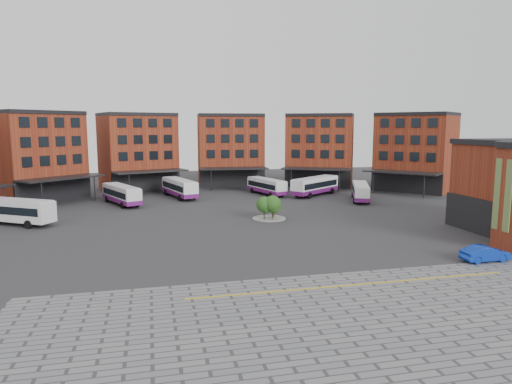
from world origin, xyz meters
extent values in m
plane|color=#28282B|center=(0.00, 0.00, 0.00)|extent=(160.00, 160.00, 0.00)
cube|color=slate|center=(2.00, -22.00, 0.01)|extent=(50.00, 22.00, 0.02)
cube|color=gold|center=(2.00, -14.00, 0.03)|extent=(26.00, 0.15, 0.02)
cylinder|color=black|center=(-32.52, 22.18, 2.00)|extent=(0.20, 0.20, 4.00)
cube|color=maroon|center=(-31.45, 36.93, 7.00)|extent=(16.35, 16.13, 14.00)
cube|color=black|center=(-28.20, 33.32, 2.00)|extent=(10.00, 9.07, 4.00)
cube|color=black|center=(-31.45, 36.93, 14.30)|extent=(16.55, 16.35, 0.60)
cube|color=black|center=(-28.07, 33.17, 9.20)|extent=(8.60, 7.77, 8.00)
cube|color=black|center=(-26.63, 31.58, 4.00)|extent=(12.61, 11.97, 0.25)
cylinder|color=black|center=(-28.81, 27.19, 2.00)|extent=(0.20, 0.20, 4.00)
cylinder|color=black|center=(-22.05, 33.28, 2.00)|extent=(0.20, 0.20, 4.00)
cube|color=maroon|center=(-15.30, 46.44, 7.00)|extent=(15.55, 13.69, 14.00)
cube|color=black|center=(-13.72, 41.85, 2.00)|extent=(12.45, 4.71, 4.00)
cube|color=black|center=(-15.30, 46.44, 14.30)|extent=(15.65, 13.97, 0.60)
cube|color=black|center=(-13.66, 41.66, 9.20)|extent=(10.87, 3.87, 8.00)
cube|color=black|center=(-12.96, 39.63, 4.00)|extent=(13.72, 8.39, 0.25)
cylinder|color=black|center=(-16.67, 36.45, 2.00)|extent=(0.20, 0.20, 4.00)
cylinder|color=black|center=(-8.07, 39.41, 2.00)|extent=(0.20, 0.20, 4.00)
cube|color=maroon|center=(3.28, 48.89, 7.00)|extent=(13.67, 10.88, 14.00)
cube|color=black|center=(2.94, 44.05, 2.00)|extent=(13.00, 1.41, 4.00)
cube|color=black|center=(3.28, 48.89, 14.30)|extent=(13.69, 11.18, 0.60)
cube|color=black|center=(2.93, 43.85, 9.20)|extent=(11.42, 0.95, 8.00)
cube|color=black|center=(2.78, 41.70, 4.00)|extent=(13.28, 5.30, 0.25)
cylinder|color=black|center=(-1.89, 40.22, 2.00)|extent=(0.20, 0.20, 4.00)
cylinder|color=black|center=(7.19, 39.59, 2.00)|extent=(0.20, 0.20, 4.00)
cube|color=maroon|center=(21.34, 43.88, 7.00)|extent=(16.12, 14.81, 14.00)
cube|color=black|center=(19.14, 39.56, 2.00)|extent=(11.81, 6.35, 4.00)
cube|color=black|center=(21.34, 43.88, 14.30)|extent=(16.26, 15.08, 0.60)
cube|color=black|center=(19.04, 39.38, 9.20)|extent=(10.26, 5.33, 8.00)
cube|color=black|center=(18.07, 37.46, 4.00)|extent=(13.58, 9.82, 0.25)
cylinder|color=black|center=(13.20, 37.92, 2.00)|extent=(0.20, 0.20, 4.00)
cylinder|color=black|center=(21.31, 33.79, 2.00)|extent=(0.20, 0.20, 4.00)
cube|color=maroon|center=(36.00, 32.21, 7.00)|extent=(16.02, 16.39, 14.00)
cube|color=black|center=(32.29, 29.09, 2.00)|extent=(8.74, 10.28, 4.00)
cube|color=black|center=(36.00, 32.21, 14.30)|extent=(16.25, 16.58, 0.60)
cube|color=black|center=(32.14, 28.96, 9.20)|extent=(7.47, 8.86, 8.00)
cube|color=black|center=(30.49, 27.58, 4.00)|extent=(11.73, 12.79, 0.25)
cylinder|color=black|center=(26.19, 29.91, 2.00)|extent=(0.20, 0.20, 4.00)
cylinder|color=black|center=(32.03, 22.94, 2.00)|extent=(0.20, 0.20, 4.00)
cube|color=black|center=(22.90, -2.00, 2.00)|extent=(0.40, 12.00, 4.00)
cube|color=#C77C17|center=(20.10, -8.00, 5.50)|extent=(0.12, 2.20, 7.00)
cylinder|color=gray|center=(2.00, 12.00, 0.06)|extent=(4.40, 4.40, 0.12)
cylinder|color=#332114|center=(1.20, 11.40, 0.73)|extent=(0.14, 0.14, 1.46)
sphere|color=#1D4115|center=(1.20, 11.40, 2.05)|extent=(2.08, 2.08, 2.08)
sphere|color=#1D4115|center=(1.40, 11.25, 1.61)|extent=(1.46, 1.46, 1.46)
cylinder|color=#332114|center=(2.80, 12.60, 0.66)|extent=(0.14, 0.14, 1.32)
sphere|color=#1D4115|center=(2.80, 12.60, 1.84)|extent=(2.04, 2.04, 2.04)
sphere|color=#1D4115|center=(3.00, 12.45, 1.45)|extent=(1.43, 1.43, 1.43)
cylinder|color=#332114|center=(2.20, 11.00, 0.77)|extent=(0.14, 0.14, 1.54)
sphere|color=#1D4115|center=(2.20, 11.00, 2.15)|extent=(2.20, 2.20, 2.20)
sphere|color=#1D4115|center=(2.40, 10.85, 1.69)|extent=(1.54, 1.54, 1.54)
cube|color=silver|center=(-29.79, 15.84, 1.81)|extent=(10.87, 8.15, 2.50)
cube|color=black|center=(-29.79, 15.84, 1.99)|extent=(10.14, 7.72, 0.97)
cube|color=silver|center=(-29.79, 15.84, 3.12)|extent=(10.43, 7.83, 0.12)
cylinder|color=black|center=(-32.15, 18.84, 0.51)|extent=(1.03, 0.80, 1.02)
cylinder|color=black|center=(-27.43, 12.84, 0.51)|extent=(1.03, 0.80, 1.02)
cylinder|color=black|center=(-26.06, 15.00, 0.51)|extent=(1.03, 0.80, 1.02)
cube|color=silver|center=(-17.53, 27.97, 1.70)|extent=(6.43, 10.64, 2.35)
cube|color=black|center=(-17.53, 27.97, 1.87)|extent=(6.15, 9.89, 0.91)
cube|color=silver|center=(-17.53, 27.97, 2.93)|extent=(6.17, 10.21, 0.12)
cube|color=black|center=(-19.60, 32.71, 1.92)|extent=(1.92, 0.93, 1.06)
cube|color=#641769|center=(-17.53, 27.97, 0.86)|extent=(6.48, 10.69, 0.67)
cylinder|color=black|center=(-19.98, 30.58, 0.48)|extent=(0.65, 1.00, 0.96)
cylinder|color=black|center=(-17.78, 31.54, 0.48)|extent=(0.65, 1.00, 0.96)
cylinder|color=black|center=(-17.27, 24.39, 0.48)|extent=(0.65, 1.00, 0.96)
cylinder|color=black|center=(-15.07, 25.35, 0.48)|extent=(0.65, 1.00, 0.96)
cube|color=white|center=(-8.28, 33.07, 1.79)|extent=(5.55, 11.34, 2.47)
cube|color=black|center=(-8.28, 33.07, 1.96)|extent=(5.35, 10.51, 0.96)
cube|color=silver|center=(-8.28, 33.07, 3.07)|extent=(5.33, 10.89, 0.12)
cube|color=black|center=(-9.82, 38.29, 2.01)|extent=(2.09, 0.72, 1.11)
cube|color=#641769|center=(-8.28, 33.07, 0.91)|extent=(5.60, 11.39, 0.71)
cylinder|color=black|center=(-10.49, 36.11, 0.50)|extent=(0.57, 1.05, 1.01)
cylinder|color=black|center=(-8.07, 36.82, 0.50)|extent=(0.57, 1.05, 1.01)
cylinder|color=black|center=(-8.49, 29.31, 0.50)|extent=(0.57, 1.05, 1.01)
cylinder|color=black|center=(-6.07, 30.02, 0.50)|extent=(0.57, 1.05, 1.01)
cube|color=white|center=(7.06, 32.87, 1.62)|extent=(5.12, 10.27, 2.24)
cube|color=black|center=(7.06, 32.87, 1.78)|extent=(4.94, 9.52, 0.87)
cube|color=silver|center=(7.06, 32.87, 2.78)|extent=(4.91, 9.86, 0.11)
cube|color=black|center=(5.62, 37.58, 1.83)|extent=(1.89, 0.68, 1.00)
cube|color=#641769|center=(7.06, 32.87, 0.82)|extent=(5.17, 10.32, 0.64)
cylinder|color=black|center=(5.03, 35.61, 0.46)|extent=(0.53, 0.95, 0.91)
cylinder|color=black|center=(7.21, 36.28, 0.46)|extent=(0.53, 0.95, 0.91)
cylinder|color=black|center=(6.90, 29.46, 0.46)|extent=(0.53, 0.95, 0.91)
cylinder|color=black|center=(9.09, 30.13, 0.46)|extent=(0.53, 0.95, 0.91)
cube|color=white|center=(15.15, 30.06, 1.83)|extent=(10.63, 8.86, 2.53)
cube|color=black|center=(15.15, 30.06, 2.01)|extent=(9.94, 8.36, 0.98)
cube|color=silver|center=(15.15, 30.06, 3.15)|extent=(10.21, 8.50, 0.12)
cube|color=black|center=(19.61, 33.40, 2.06)|extent=(1.41, 1.83, 1.13)
cube|color=#641769|center=(15.15, 30.06, 0.93)|extent=(10.69, 8.92, 0.72)
cylinder|color=black|center=(17.28, 33.27, 0.52)|extent=(1.01, 0.87, 1.03)
cylinder|color=black|center=(18.83, 31.21, 0.52)|extent=(1.01, 0.87, 1.03)
cylinder|color=black|center=(11.47, 28.92, 0.52)|extent=(1.01, 0.87, 1.03)
cylinder|color=black|center=(13.01, 26.86, 0.52)|extent=(1.01, 0.87, 1.03)
cube|color=white|center=(20.43, 23.03, 1.61)|extent=(5.94, 10.06, 2.22)
cube|color=black|center=(20.43, 23.03, 1.77)|extent=(5.69, 9.35, 0.86)
cube|color=silver|center=(20.43, 23.03, 2.76)|extent=(5.71, 9.66, 0.11)
cube|color=black|center=(22.32, 27.53, 1.81)|extent=(1.82, 0.86, 1.00)
cube|color=#641769|center=(20.43, 23.03, 0.82)|extent=(6.00, 10.12, 0.63)
cylinder|color=black|center=(20.62, 26.40, 0.45)|extent=(0.60, 0.94, 0.91)
cylinder|color=black|center=(22.70, 25.53, 0.45)|extent=(0.60, 0.94, 0.91)
cylinder|color=black|center=(18.15, 20.52, 0.45)|extent=(0.60, 0.94, 0.91)
cylinder|color=black|center=(20.24, 19.65, 0.45)|extent=(0.60, 0.94, 0.91)
imported|color=#0D30AC|center=(16.14, -10.90, 0.73)|extent=(4.46, 1.63, 1.46)
camera|label=1|loc=(-13.07, -45.02, 12.10)|focal=32.00mm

